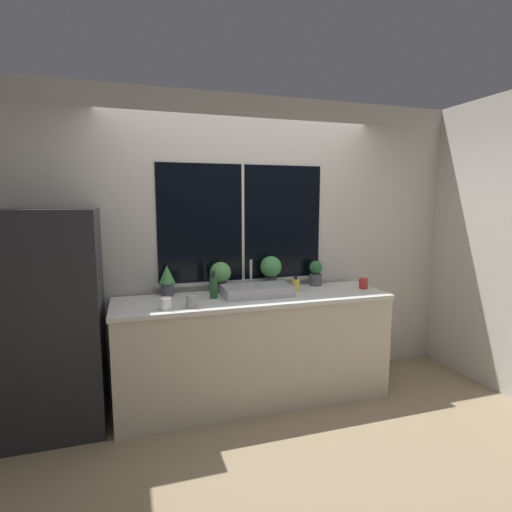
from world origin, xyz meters
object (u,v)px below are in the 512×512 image
object	(u,v)px
mug_red	(363,283)
mug_grey	(191,301)
potted_plant_center_right	(271,269)
bottle_tall	(214,287)
potted_plant_center_left	(221,274)
refrigerator	(53,322)
potted_plant_far_left	(167,279)
potted_plant_far_right	(316,273)
soap_bottle	(296,285)
sink	(257,290)
mug_white	(166,304)

from	to	relation	value
mug_red	mug_grey	size ratio (longest dim) A/B	0.99
potted_plant_center_right	bottle_tall	distance (m)	0.63
potted_plant_center_left	bottle_tall	xyz separation A→B (m)	(-0.11, -0.22, -0.06)
mug_grey	refrigerator	bearing A→B (deg)	167.72
potted_plant_far_left	potted_plant_center_left	size ratio (longest dim) A/B	0.97
mug_red	potted_plant_far_right	bearing A→B (deg)	143.50
potted_plant_far_left	bottle_tall	distance (m)	0.43
refrigerator	potted_plant_far_left	bearing A→B (deg)	15.24
mug_red	mug_grey	bearing A→B (deg)	-173.47
potted_plant_far_right	mug_red	bearing A→B (deg)	-36.50
mug_grey	potted_plant_far_right	bearing A→B (deg)	19.70
soap_bottle	potted_plant_center_left	bearing A→B (deg)	162.50
potted_plant_center_right	potted_plant_center_left	bearing A→B (deg)	180.00
refrigerator	soap_bottle	world-z (taller)	refrigerator
potted_plant_far_left	sink	bearing A→B (deg)	-17.35
sink	refrigerator	bearing A→B (deg)	-179.85
sink	potted_plant_far_left	xyz separation A→B (m)	(-0.74, 0.23, 0.10)
potted_plant_center_left	soap_bottle	bearing A→B (deg)	-17.50
sink	potted_plant_far_left	size ratio (longest dim) A/B	2.24
soap_bottle	mug_white	size ratio (longest dim) A/B	1.63
potted_plant_center_right	mug_red	distance (m)	0.88
mug_red	mug_white	bearing A→B (deg)	-174.22
bottle_tall	mug_white	xyz separation A→B (m)	(-0.42, -0.24, -0.05)
soap_bottle	mug_white	distance (m)	1.20
bottle_tall	sink	bearing A→B (deg)	-2.29
sink	potted_plant_center_right	xyz separation A→B (m)	(0.21, 0.23, 0.14)
refrigerator	sink	bearing A→B (deg)	0.15
soap_bottle	bottle_tall	distance (m)	0.75
mug_white	soap_bottle	bearing A→B (deg)	12.08
potted_plant_center_right	sink	bearing A→B (deg)	-131.90
mug_grey	mug_white	world-z (taller)	mug_grey
sink	potted_plant_far_left	distance (m)	0.79
potted_plant_center_left	mug_white	xyz separation A→B (m)	(-0.53, -0.45, -0.11)
soap_bottle	refrigerator	bearing A→B (deg)	-179.04
refrigerator	mug_white	xyz separation A→B (m)	(0.82, -0.22, 0.13)
potted_plant_center_left	bottle_tall	distance (m)	0.25
refrigerator	sink	distance (m)	1.62
potted_plant_far_left	bottle_tall	xyz separation A→B (m)	(0.36, -0.22, -0.05)
mug_white	potted_plant_center_left	bearing A→B (deg)	40.84
bottle_tall	mug_white	world-z (taller)	bottle_tall
potted_plant_far_left	mug_red	distance (m)	1.80
bottle_tall	mug_red	bearing A→B (deg)	-2.09
mug_red	refrigerator	bearing A→B (deg)	179.30
bottle_tall	mug_white	size ratio (longest dim) A/B	2.53
potted_plant_center_left	potted_plant_far_left	bearing A→B (deg)	-180.00
potted_plant_center_left	mug_red	size ratio (longest dim) A/B	2.80
soap_bottle	mug_grey	world-z (taller)	soap_bottle
refrigerator	bottle_tall	world-z (taller)	refrigerator
sink	potted_plant_far_right	size ratio (longest dim) A/B	2.48
sink	mug_white	distance (m)	0.83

